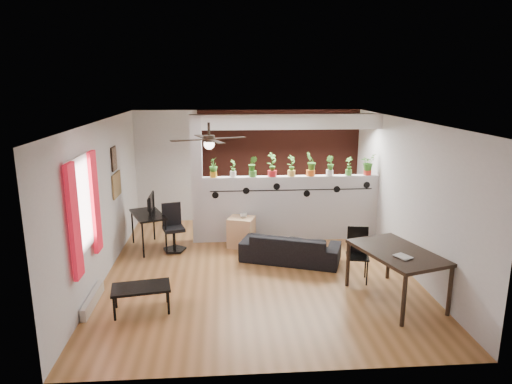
# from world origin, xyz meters

# --- Properties ---
(room_shell) EXTENTS (6.30, 7.10, 2.90)m
(room_shell) POSITION_xyz_m (0.00, 0.00, 1.30)
(room_shell) COLOR brown
(room_shell) RESTS_ON ground
(partition_wall) EXTENTS (3.60, 0.18, 1.35)m
(partition_wall) POSITION_xyz_m (0.80, 1.50, 0.68)
(partition_wall) COLOR #BCBCC1
(partition_wall) RESTS_ON ground
(ceiling_header) EXTENTS (3.60, 0.18, 0.30)m
(ceiling_header) POSITION_xyz_m (0.80, 1.50, 2.45)
(ceiling_header) COLOR white
(ceiling_header) RESTS_ON room_shell
(pier_column) EXTENTS (0.22, 0.20, 2.60)m
(pier_column) POSITION_xyz_m (-1.11, 1.50, 1.30)
(pier_column) COLOR #BCBCC1
(pier_column) RESTS_ON ground
(brick_panel) EXTENTS (3.90, 0.05, 2.60)m
(brick_panel) POSITION_xyz_m (0.80, 2.97, 1.30)
(brick_panel) COLOR #9E3E2E
(brick_panel) RESTS_ON ground
(vine_decal) EXTENTS (3.31, 0.01, 0.30)m
(vine_decal) POSITION_xyz_m (0.80, 1.40, 1.08)
(vine_decal) COLOR black
(vine_decal) RESTS_ON partition_wall
(window_assembly) EXTENTS (0.09, 1.30, 1.55)m
(window_assembly) POSITION_xyz_m (-2.56, -1.20, 1.51)
(window_assembly) COLOR white
(window_assembly) RESTS_ON room_shell
(baseboard_heater) EXTENTS (0.08, 1.00, 0.18)m
(baseboard_heater) POSITION_xyz_m (-2.54, -1.20, 0.09)
(baseboard_heater) COLOR beige
(baseboard_heater) RESTS_ON ground
(corkboard) EXTENTS (0.03, 0.60, 0.45)m
(corkboard) POSITION_xyz_m (-2.58, 0.95, 1.35)
(corkboard) COLOR olive
(corkboard) RESTS_ON room_shell
(framed_art) EXTENTS (0.03, 0.34, 0.44)m
(framed_art) POSITION_xyz_m (-2.58, 0.90, 1.85)
(framed_art) COLOR #8C7259
(framed_art) RESTS_ON room_shell
(ceiling_fan) EXTENTS (1.19, 1.19, 0.43)m
(ceiling_fan) POSITION_xyz_m (-0.80, -0.30, 2.31)
(ceiling_fan) COLOR black
(ceiling_fan) RESTS_ON room_shell
(potted_plant_0) EXTENTS (0.18, 0.21, 0.40)m
(potted_plant_0) POSITION_xyz_m (-0.78, 1.50, 1.56)
(potted_plant_0) COLOR orange
(potted_plant_0) RESTS_ON partition_wall
(potted_plant_1) EXTENTS (0.21, 0.22, 0.36)m
(potted_plant_1) POSITION_xyz_m (-0.38, 1.50, 1.54)
(potted_plant_1) COLOR white
(potted_plant_1) RESTS_ON partition_wall
(potted_plant_2) EXTENTS (0.26, 0.22, 0.43)m
(potted_plant_2) POSITION_xyz_m (0.01, 1.50, 1.58)
(potted_plant_2) COLOR #469435
(potted_plant_2) RESTS_ON partition_wall
(potted_plant_3) EXTENTS (0.33, 0.32, 0.49)m
(potted_plant_3) POSITION_xyz_m (0.40, 1.50, 1.61)
(potted_plant_3) COLOR red
(potted_plant_3) RESTS_ON partition_wall
(potted_plant_4) EXTENTS (0.28, 0.28, 0.43)m
(potted_plant_4) POSITION_xyz_m (0.80, 1.50, 1.58)
(potted_plant_4) COLOR gold
(potted_plant_4) RESTS_ON partition_wall
(potted_plant_5) EXTENTS (0.32, 0.30, 0.48)m
(potted_plant_5) POSITION_xyz_m (1.20, 1.50, 1.61)
(potted_plant_5) COLOR orange
(potted_plant_5) RESTS_ON partition_wall
(potted_plant_6) EXTENTS (0.25, 0.26, 0.41)m
(potted_plant_6) POSITION_xyz_m (1.59, 1.50, 1.57)
(potted_plant_6) COLOR silver
(potted_plant_6) RESTS_ON partition_wall
(potted_plant_7) EXTENTS (0.23, 0.24, 0.38)m
(potted_plant_7) POSITION_xyz_m (1.99, 1.50, 1.55)
(potted_plant_7) COLOR #488F34
(potted_plant_7) RESTS_ON partition_wall
(potted_plant_8) EXTENTS (0.29, 0.29, 0.44)m
(potted_plant_8) POSITION_xyz_m (2.38, 1.50, 1.58)
(potted_plant_8) COLOR red
(potted_plant_8) RESTS_ON partition_wall
(sofa) EXTENTS (1.83, 1.21, 0.50)m
(sofa) POSITION_xyz_m (0.62, 0.30, 0.25)
(sofa) COLOR black
(sofa) RESTS_ON ground
(cube_shelf) EXTENTS (0.60, 0.57, 0.60)m
(cube_shelf) POSITION_xyz_m (-0.24, 1.14, 0.30)
(cube_shelf) COLOR tan
(cube_shelf) RESTS_ON ground
(cup) EXTENTS (0.16, 0.16, 0.10)m
(cup) POSITION_xyz_m (-0.19, 1.14, 0.65)
(cup) COLOR gray
(cup) RESTS_ON cube_shelf
(computer_desk) EXTENTS (0.86, 1.11, 0.72)m
(computer_desk) POSITION_xyz_m (-2.07, 1.16, 0.65)
(computer_desk) COLOR black
(computer_desk) RESTS_ON ground
(monitor) EXTENTS (0.34, 0.06, 0.19)m
(monitor) POSITION_xyz_m (-2.07, 1.31, 0.81)
(monitor) COLOR black
(monitor) RESTS_ON computer_desk
(office_chair) EXTENTS (0.48, 0.48, 0.91)m
(office_chair) POSITION_xyz_m (-1.57, 1.01, 0.40)
(office_chair) COLOR black
(office_chair) RESTS_ON ground
(dining_table) EXTENTS (1.26, 1.63, 0.79)m
(dining_table) POSITION_xyz_m (1.97, -1.34, 0.70)
(dining_table) COLOR black
(dining_table) RESTS_ON ground
(book) EXTENTS (0.26, 0.29, 0.02)m
(book) POSITION_xyz_m (1.87, -1.64, 0.80)
(book) COLOR gray
(book) RESTS_ON dining_table
(folding_chair) EXTENTS (0.43, 0.43, 0.89)m
(folding_chair) POSITION_xyz_m (1.61, -0.56, 0.53)
(folding_chair) COLOR black
(folding_chair) RESTS_ON ground
(coffee_table) EXTENTS (0.88, 0.58, 0.38)m
(coffee_table) POSITION_xyz_m (-1.79, -1.42, 0.34)
(coffee_table) COLOR black
(coffee_table) RESTS_ON ground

